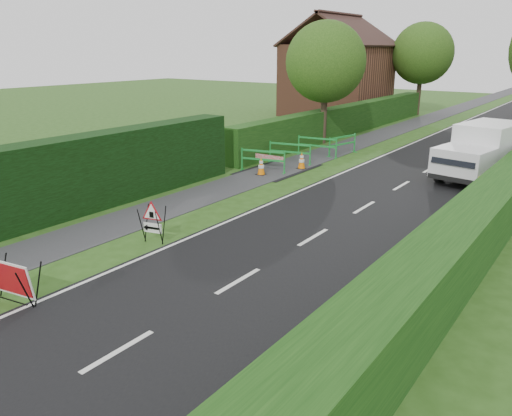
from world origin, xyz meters
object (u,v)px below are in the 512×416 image
Objects in this scene: red_rect_sign at (12,280)px; triangle_sign at (151,219)px; hatchback_car at (485,128)px; works_van at (482,150)px.

triangle_sign is at bearing 82.47° from red_rect_sign.
hatchback_car reaches higher than red_rect_sign.
works_van is 1.40× the size of hatchback_car.
works_van is at bearing 51.83° from triangle_sign.
triangle_sign is at bearing -104.20° from works_van.
works_van is (5.39, 17.13, 0.66)m from red_rect_sign.
triangle_sign is 0.20× the size of works_van.
triangle_sign reaches higher than red_rect_sign.
red_rect_sign is 27.75m from hatchback_car.
hatchback_car reaches higher than triangle_sign.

